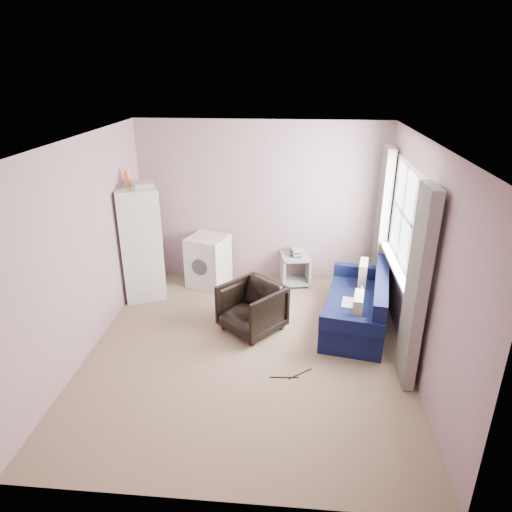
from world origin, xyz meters
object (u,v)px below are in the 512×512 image
Objects in this scene: washing_machine at (208,260)px; armchair at (252,306)px; fridge at (141,242)px; side_table at (295,267)px; sofa at (359,307)px.

armchair is at bearing -40.78° from washing_machine.
fridge reaches higher than side_table.
side_table is (0.55, 1.43, -0.07)m from armchair.
side_table is at bearing -8.97° from fridge.
side_table is at bearing 109.50° from armchair.
washing_machine reaches higher than sofa.
washing_machine is 1.37m from side_table.
sofa reaches higher than side_table.
side_table is at bearing 22.49° from washing_machine.
fridge is at bearing -165.76° from side_table.
fridge is 2.40× the size of washing_machine.
sofa is (1.40, 0.23, -0.08)m from armchair.
washing_machine reaches higher than side_table.
sofa is at bearing -54.38° from side_table.
washing_machine is 0.44× the size of sofa.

